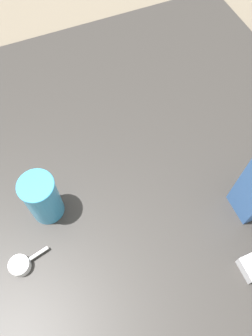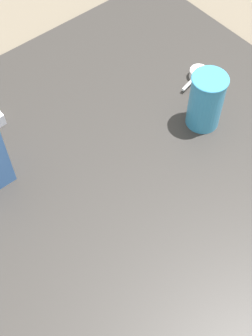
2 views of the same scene
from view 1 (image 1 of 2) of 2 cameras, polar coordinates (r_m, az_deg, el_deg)
ground_plane at (r=0.92m, az=2.02°, el=1.22°), size 6.00×6.00×0.00m
countertop at (r=0.90m, az=2.05°, el=1.79°), size 1.12×1.12×0.04m
drinking_cup at (r=0.77m, az=-14.40°, el=-5.03°), size 0.08×0.08×0.14m
measuring_scoop at (r=0.80m, az=-17.83°, el=-15.77°), size 0.05×0.09×0.02m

